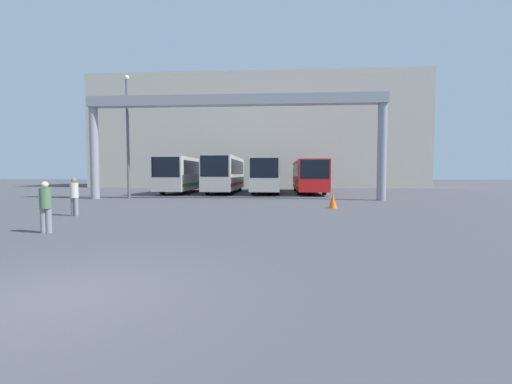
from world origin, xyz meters
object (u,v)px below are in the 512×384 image
Objects in this scene: bus_slot_0 at (184,173)px; pedestrian_near_center at (45,206)px; bus_slot_1 at (225,172)px; bus_slot_2 at (267,174)px; bus_slot_3 at (308,175)px; traffic_cone at (333,201)px; pedestrian_mid_left at (74,196)px; lamp_post at (128,132)px.

pedestrian_near_center is (1.91, -22.01, -1.03)m from bus_slot_0.
bus_slot_2 is (3.91, 0.62, -0.11)m from bus_slot_1.
bus_slot_0 is 0.91× the size of bus_slot_3.
bus_slot_2 is at bearing -122.22° from pedestrian_near_center.
traffic_cone is (7.88, -13.76, -1.54)m from bus_slot_1.
lamp_post is at bearing 111.50° from pedestrian_mid_left.
bus_slot_1 is 6.74× the size of pedestrian_near_center.
bus_slot_1 is at bearing -112.76° from pedestrian_near_center.
lamp_post is (-2.22, 10.21, 3.93)m from pedestrian_mid_left.
bus_slot_0 is at bearing -176.07° from bus_slot_2.
bus_slot_0 is at bearing -102.60° from pedestrian_near_center.
bus_slot_1 is (3.91, -0.08, 0.05)m from bus_slot_0.
lamp_post reaches higher than bus_slot_1.
bus_slot_1 is at bearing -1.18° from bus_slot_0.
traffic_cone is (11.53, 4.06, -0.49)m from pedestrian_mid_left.
lamp_post is at bearing -92.46° from pedestrian_near_center.
bus_slot_2 is 3.91m from bus_slot_3.
bus_slot_1 reaches higher than bus_slot_3.
lamp_post is at bearing -104.26° from bus_slot_0.
lamp_post is (-1.95, -7.69, 2.93)m from bus_slot_0.
bus_slot_1 is at bearing -171.01° from bus_slot_2.
bus_slot_3 is 21.71m from pedestrian_mid_left.
bus_slot_1 is 10.02m from lamp_post.
pedestrian_mid_left is at bearing -121.87° from bus_slot_3.
bus_slot_3 is 16.24m from lamp_post.
bus_slot_3 is 14.42m from traffic_cone.
bus_slot_2 is 16.03× the size of traffic_cone.
bus_slot_0 reaches higher than bus_slot_3.
pedestrian_mid_left reaches higher than traffic_cone.
bus_slot_1 is 0.90× the size of bus_slot_2.
traffic_cone is at bearing -60.19° from bus_slot_1.
bus_slot_2 is 14.99m from traffic_cone.
pedestrian_near_center reaches higher than traffic_cone.
pedestrian_near_center is at bearing -104.67° from bus_slot_2.
bus_slot_3 is 7.24× the size of pedestrian_mid_left.
bus_slot_0 reaches higher than traffic_cone.
traffic_cone is at bearing -157.97° from pedestrian_near_center.
traffic_cone is at bearing -24.11° from lamp_post.
bus_slot_3 is at bearing 67.39° from pedestrian_mid_left.
pedestrian_mid_left is 2.21× the size of traffic_cone.
lamp_post reaches higher than traffic_cone.
bus_slot_0 is 6.60× the size of pedestrian_mid_left.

